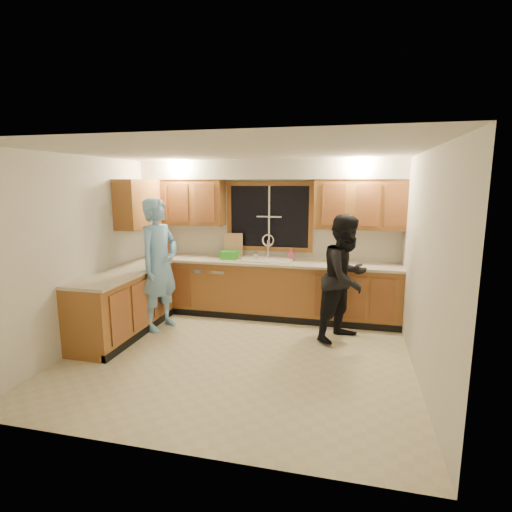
{
  "coord_description": "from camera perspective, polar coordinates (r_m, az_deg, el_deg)",
  "views": [
    {
      "loc": [
        1.31,
        -4.55,
        2.15
      ],
      "look_at": [
        0.07,
        0.65,
        1.17
      ],
      "focal_mm": 28.0,
      "sensor_mm": 36.0,
      "label": 1
    }
  ],
  "objects": [
    {
      "name": "floor",
      "position": [
        5.19,
        -2.5,
        -14.01
      ],
      "size": [
        4.2,
        4.2,
        0.0
      ],
      "primitive_type": "plane",
      "color": "beige",
      "rests_on": "ground"
    },
    {
      "name": "ceiling",
      "position": [
        4.74,
        -2.75,
        14.67
      ],
      "size": [
        4.2,
        4.2,
        0.0
      ],
      "primitive_type": "plane",
      "rotation": [
        3.14,
        0.0,
        0.0
      ],
      "color": "silver"
    },
    {
      "name": "wall_back",
      "position": [
        6.64,
        1.9,
        2.64
      ],
      "size": [
        4.2,
        0.0,
        4.2
      ],
      "primitive_type": "plane",
      "rotation": [
        1.57,
        0.0,
        0.0
      ],
      "color": "silver",
      "rests_on": "ground"
    },
    {
      "name": "wall_left",
      "position": [
        5.75,
        -23.17,
        0.59
      ],
      "size": [
        0.0,
        3.8,
        3.8
      ],
      "primitive_type": "plane",
      "rotation": [
        1.57,
        0.0,
        1.57
      ],
      "color": "silver",
      "rests_on": "ground"
    },
    {
      "name": "wall_right",
      "position": [
        4.7,
        22.82,
        -1.42
      ],
      "size": [
        0.0,
        3.8,
        3.8
      ],
      "primitive_type": "plane",
      "rotation": [
        1.57,
        0.0,
        -1.57
      ],
      "color": "silver",
      "rests_on": "ground"
    },
    {
      "name": "base_cabinets_back",
      "position": [
        6.51,
        1.33,
        -4.79
      ],
      "size": [
        4.2,
        0.6,
        0.88
      ],
      "primitive_type": "cube",
      "color": "#9D612D",
      "rests_on": "ground"
    },
    {
      "name": "base_cabinets_left",
      "position": [
        6.05,
        -18.34,
        -6.54
      ],
      "size": [
        0.6,
        1.9,
        0.88
      ],
      "primitive_type": "cube",
      "color": "#9D612D",
      "rests_on": "ground"
    },
    {
      "name": "countertop_back",
      "position": [
        6.39,
        1.32,
        -0.84
      ],
      "size": [
        4.2,
        0.63,
        0.04
      ],
      "primitive_type": "cube",
      "color": "beige",
      "rests_on": "base_cabinets_back"
    },
    {
      "name": "countertop_left",
      "position": [
        5.92,
        -18.47,
        -2.29
      ],
      "size": [
        0.63,
        1.9,
        0.04
      ],
      "primitive_type": "cube",
      "color": "beige",
      "rests_on": "base_cabinets_left"
    },
    {
      "name": "upper_cabinets_left",
      "position": [
        6.86,
        -10.2,
        7.55
      ],
      "size": [
        1.35,
        0.33,
        0.75
      ],
      "primitive_type": "cube",
      "color": "#9D612D",
      "rests_on": "wall_back"
    },
    {
      "name": "upper_cabinets_right",
      "position": [
        6.29,
        14.55,
        7.14
      ],
      "size": [
        1.35,
        0.33,
        0.75
      ],
      "primitive_type": "cube",
      "color": "#9D612D",
      "rests_on": "wall_back"
    },
    {
      "name": "upper_cabinets_return",
      "position": [
        6.54,
        -16.51,
        7.16
      ],
      "size": [
        0.33,
        0.9,
        0.75
      ],
      "primitive_type": "cube",
      "color": "#9D612D",
      "rests_on": "wall_left"
    },
    {
      "name": "soffit",
      "position": [
        6.41,
        1.64,
        12.22
      ],
      "size": [
        4.2,
        0.35,
        0.3
      ],
      "primitive_type": "cube",
      "color": "silver",
      "rests_on": "wall_back"
    },
    {
      "name": "window_frame",
      "position": [
        6.59,
        1.91,
        5.64
      ],
      "size": [
        1.44,
        0.03,
        1.14
      ],
      "color": "black",
      "rests_on": "wall_back"
    },
    {
      "name": "sink",
      "position": [
        6.42,
        1.36,
        -1.12
      ],
      "size": [
        0.86,
        0.52,
        0.57
      ],
      "color": "white",
      "rests_on": "countertop_back"
    },
    {
      "name": "dishwasher",
      "position": [
        6.73,
        -5.8,
        -4.6
      ],
      "size": [
        0.6,
        0.56,
        0.82
      ],
      "primitive_type": "cube",
      "color": "white",
      "rests_on": "floor"
    },
    {
      "name": "stove",
      "position": [
        5.59,
        -21.42,
        -8.0
      ],
      "size": [
        0.58,
        0.75,
        0.9
      ],
      "primitive_type": "cube",
      "color": "white",
      "rests_on": "floor"
    },
    {
      "name": "man",
      "position": [
        6.01,
        -13.64,
        -1.17
      ],
      "size": [
        0.63,
        0.8,
        1.94
      ],
      "primitive_type": "imported",
      "rotation": [
        0.0,
        0.0,
        1.31
      ],
      "color": "#7AB3E6",
      "rests_on": "floor"
    },
    {
      "name": "woman",
      "position": [
        5.57,
        12.7,
        -3.1
      ],
      "size": [
        1.02,
        1.07,
        1.74
      ],
      "primitive_type": "imported",
      "rotation": [
        0.0,
        0.0,
        0.96
      ],
      "color": "black",
      "rests_on": "floor"
    },
    {
      "name": "knife_block",
      "position": [
        7.1,
        -12.74,
        1.2
      ],
      "size": [
        0.15,
        0.13,
        0.24
      ],
      "primitive_type": "cube",
      "rotation": [
        0.0,
        0.0,
        0.15
      ],
      "color": "brown",
      "rests_on": "countertop_back"
    },
    {
      "name": "cutting_board",
      "position": [
        6.66,
        -3.23,
        1.53
      ],
      "size": [
        0.32,
        0.17,
        0.4
      ],
      "primitive_type": "cube",
      "rotation": [
        -0.21,
        0.0,
        0.22
      ],
      "color": "tan",
      "rests_on": "countertop_back"
    },
    {
      "name": "dish_crate",
      "position": [
        6.55,
        -3.7,
        0.18
      ],
      "size": [
        0.28,
        0.27,
        0.13
      ],
      "primitive_type": "cube",
      "rotation": [
        0.0,
        0.0,
        0.01
      ],
      "color": "green",
      "rests_on": "countertop_back"
    },
    {
      "name": "soap_bottle",
      "position": [
        6.49,
        5.07,
        0.27
      ],
      "size": [
        0.11,
        0.11,
        0.18
      ],
      "primitive_type": "imported",
      "rotation": [
        0.0,
        0.0,
        0.4
      ],
      "color": "#E75781",
      "rests_on": "countertop_back"
    },
    {
      "name": "bowl",
      "position": [
        6.31,
        11.67,
        -0.77
      ],
      "size": [
        0.29,
        0.29,
        0.06
      ],
      "primitive_type": "imported",
      "rotation": [
        0.0,
        0.0,
        -0.33
      ],
      "color": "silver",
      "rests_on": "countertop_back"
    },
    {
      "name": "can_left",
      "position": [
        6.3,
        -2.3,
        -0.31
      ],
      "size": [
        0.06,
        0.06,
        0.11
      ],
      "primitive_type": "cylinder",
      "rotation": [
        0.0,
        0.0,
        -0.01
      ],
      "color": "beige",
      "rests_on": "countertop_back"
    },
    {
      "name": "can_right",
      "position": [
        6.34,
        -0.1,
        -0.15
      ],
      "size": [
        0.09,
        0.09,
        0.13
      ],
      "primitive_type": "cylinder",
      "rotation": [
        0.0,
        0.0,
        0.26
      ],
      "color": "beige",
      "rests_on": "countertop_back"
    }
  ]
}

